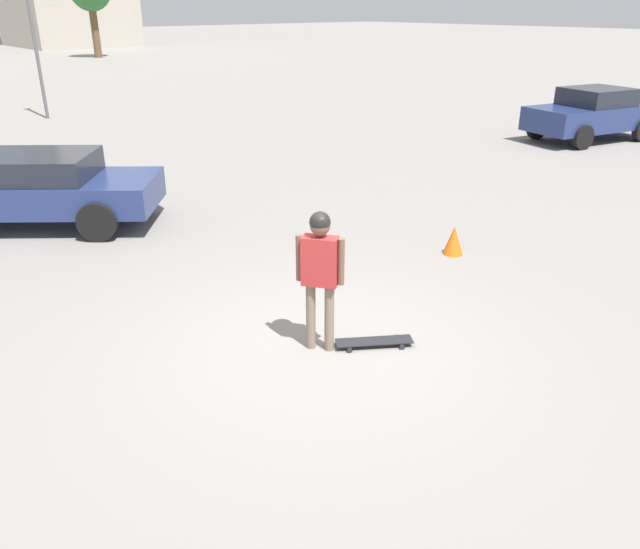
% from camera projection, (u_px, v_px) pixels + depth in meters
% --- Properties ---
extents(ground_plane, '(220.00, 220.00, 0.00)m').
position_uv_depth(ground_plane, '(320.00, 348.00, 7.59)').
color(ground_plane, gray).
extents(person, '(0.48, 0.40, 1.74)m').
position_uv_depth(person, '(320.00, 264.00, 7.15)').
color(person, '#7A6B56').
rests_on(person, ground_plane).
extents(skateboard, '(0.71, 0.91, 0.07)m').
position_uv_depth(skateboard, '(374.00, 341.00, 7.62)').
color(skateboard, '#232328').
rests_on(skateboard, ground_plane).
extents(car_parked_near, '(4.20, 4.56, 1.35)m').
position_uv_depth(car_parked_near, '(35.00, 188.00, 11.53)').
color(car_parked_near, navy).
rests_on(car_parked_near, ground_plane).
extents(car_parked_far, '(2.69, 4.40, 1.55)m').
position_uv_depth(car_parked_far, '(592.00, 113.00, 18.88)').
color(car_parked_far, navy).
rests_on(car_parked_far, ground_plane).
extents(traffic_cone, '(0.33, 0.33, 0.49)m').
position_uv_depth(traffic_cone, '(454.00, 240.00, 10.35)').
color(traffic_cone, orange).
rests_on(traffic_cone, ground_plane).
extents(lamp_post, '(0.28, 0.28, 5.77)m').
position_uv_depth(lamp_post, '(31.00, 19.00, 21.50)').
color(lamp_post, '#59595E').
rests_on(lamp_post, ground_plane).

